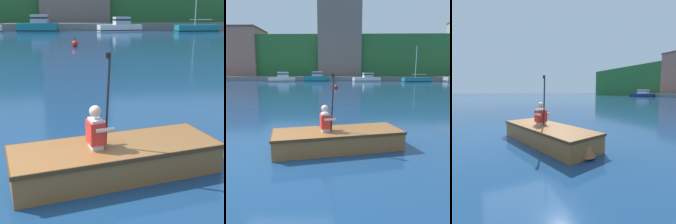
{
  "view_description": "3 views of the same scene",
  "coord_description": "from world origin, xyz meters",
  "views": [
    {
      "loc": [
        0.86,
        -4.18,
        2.3
      ],
      "look_at": [
        1.38,
        0.92,
        0.8
      ],
      "focal_mm": 55.0,
      "sensor_mm": 36.0,
      "label": 1
    },
    {
      "loc": [
        1.5,
        -4.62,
        1.82
      ],
      "look_at": [
        1.38,
        0.92,
        0.8
      ],
      "focal_mm": 35.0,
      "sensor_mm": 36.0,
      "label": 2
    },
    {
      "loc": [
        5.69,
        -1.13,
        1.36
      ],
      "look_at": [
        1.38,
        0.92,
        0.8
      ],
      "focal_mm": 28.0,
      "sensor_mm": 36.0,
      "label": 3
    }
  ],
  "objects": [
    {
      "name": "marina_dock",
      "position": [
        0.0,
        41.45,
        0.45
      ],
      "size": [
        62.91,
        2.4,
        0.9
      ],
      "color": "slate",
      "rests_on": "ground"
    },
    {
      "name": "moored_boat_dock_west_inner",
      "position": [
        6.28,
        38.72,
        0.61
      ],
      "size": [
        5.6,
        2.71,
        1.71
      ],
      "color": "white",
      "rests_on": "ground"
    },
    {
      "name": "rowboat_foreground",
      "position": [
        1.43,
        0.43,
        0.26
      ],
      "size": [
        3.22,
        1.78,
        0.45
      ],
      "color": "#935B2D",
      "rests_on": "ground"
    },
    {
      "name": "moored_boat_dock_east_inner",
      "position": [
        15.13,
        36.35,
        0.41
      ],
      "size": [
        5.22,
        2.09,
        6.48
      ],
      "color": "#197A84",
      "rests_on": "ground"
    },
    {
      "name": "channel_buoy",
      "position": [
        0.78,
        19.63,
        0.22
      ],
      "size": [
        0.44,
        0.44,
        0.72
      ],
      "color": "red",
      "rests_on": "ground"
    },
    {
      "name": "moored_boat_dock_east_end",
      "position": [
        -3.52,
        38.0,
        0.75
      ],
      "size": [
        4.79,
        2.19,
        2.0
      ],
      "color": "#197A84",
      "rests_on": "ground"
    },
    {
      "name": "ground_plane",
      "position": [
        0.0,
        0.0,
        0.0
      ],
      "size": [
        300.0,
        300.0,
        0.0
      ],
      "primitive_type": "plane",
      "color": "navy"
    },
    {
      "name": "person_paddler",
      "position": [
        1.1,
        0.35,
        0.74
      ],
      "size": [
        0.39,
        0.41,
        1.33
      ],
      "color": "silver",
      "rests_on": "rowboat_foreground"
    }
  ]
}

